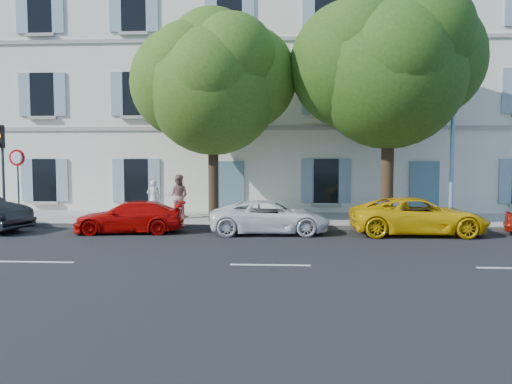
# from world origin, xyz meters

# --- Properties ---
(ground) EXTENTS (90.00, 90.00, 0.00)m
(ground) POSITION_xyz_m (0.00, 0.00, 0.00)
(ground) COLOR black
(sidewalk) EXTENTS (36.00, 4.50, 0.15)m
(sidewalk) POSITION_xyz_m (0.00, 4.45, 0.07)
(sidewalk) COLOR #A09E96
(sidewalk) RESTS_ON ground
(kerb) EXTENTS (36.00, 0.16, 0.16)m
(kerb) POSITION_xyz_m (0.00, 2.28, 0.08)
(kerb) COLOR #9E998E
(kerb) RESTS_ON ground
(building) EXTENTS (28.00, 7.00, 12.00)m
(building) POSITION_xyz_m (0.00, 10.20, 6.00)
(building) COLOR #ECE7CF
(building) RESTS_ON ground
(car_red_coupe) EXTENTS (4.00, 1.98, 1.12)m
(car_red_coupe) POSITION_xyz_m (-5.14, 1.04, 0.56)
(car_red_coupe) COLOR #BE0705
(car_red_coupe) RESTS_ON ground
(car_white_coupe) EXTENTS (4.28, 2.16, 1.16)m
(car_white_coupe) POSITION_xyz_m (-0.18, 1.15, 0.58)
(car_white_coupe) COLOR white
(car_white_coupe) RESTS_ON ground
(car_yellow_supercar) EXTENTS (4.68, 2.24, 1.29)m
(car_yellow_supercar) POSITION_xyz_m (4.94, 1.22, 0.64)
(car_yellow_supercar) COLOR #EEB90A
(car_yellow_supercar) RESTS_ON ground
(tree_left) EXTENTS (5.20, 5.20, 8.07)m
(tree_left) POSITION_xyz_m (-2.50, 3.41, 5.34)
(tree_left) COLOR #3A2819
(tree_left) RESTS_ON sidewalk
(tree_right) EXTENTS (5.78, 5.78, 8.90)m
(tree_right) POSITION_xyz_m (4.24, 3.09, 5.86)
(tree_right) COLOR #3A2819
(tree_right) RESTS_ON sidewalk
(traffic_light) EXTENTS (0.30, 0.43, 3.76)m
(traffic_light) POSITION_xyz_m (-10.64, 2.50, 2.87)
(traffic_light) COLOR #383A3D
(traffic_light) RESTS_ON sidewalk
(road_sign) EXTENTS (0.66, 0.11, 2.83)m
(road_sign) POSITION_xyz_m (-10.28, 3.01, 2.19)
(road_sign) COLOR #383A3D
(road_sign) RESTS_ON sidewalk
(street_lamp) EXTENTS (0.32, 1.59, 7.45)m
(street_lamp) POSITION_xyz_m (6.50, 2.50, 4.37)
(street_lamp) COLOR #7293BF
(street_lamp) RESTS_ON sidewalk
(pedestrian_a) EXTENTS (0.61, 0.44, 1.57)m
(pedestrian_a) POSITION_xyz_m (-5.21, 4.47, 0.93)
(pedestrian_a) COLOR silver
(pedestrian_a) RESTS_ON sidewalk
(pedestrian_b) EXTENTS (0.95, 0.78, 1.81)m
(pedestrian_b) POSITION_xyz_m (-4.09, 4.22, 1.06)
(pedestrian_b) COLOR #A86F6B
(pedestrian_b) RESTS_ON sidewalk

